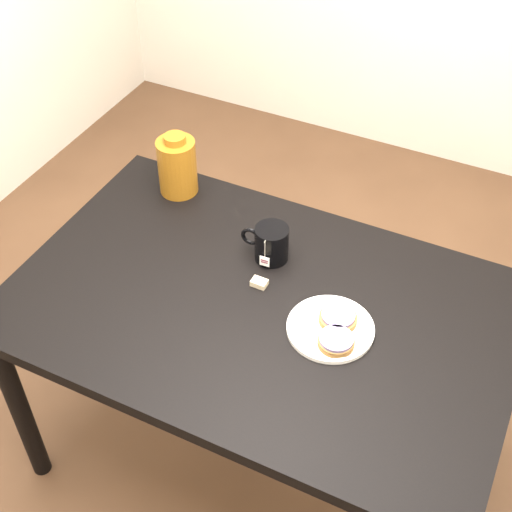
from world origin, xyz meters
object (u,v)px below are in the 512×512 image
object	(u,v)px
bagel_back	(338,318)
bagel_front	(336,341)
teabag_pouch	(259,283)
table	(261,323)
plate	(330,328)
bagel_package	(177,166)
mug	(271,243)

from	to	relation	value
bagel_back	bagel_front	xyz separation A→B (m)	(0.02, -0.08, 0.00)
bagel_back	teabag_pouch	xyz separation A→B (m)	(-0.25, 0.04, -0.02)
table	plate	xyz separation A→B (m)	(0.21, -0.01, 0.09)
bagel_back	bagel_package	size ratio (longest dim) A/B	0.61
table	bagel_package	distance (m)	0.61
bagel_front	teabag_pouch	bearing A→B (deg)	156.94
bagel_front	teabag_pouch	world-z (taller)	bagel_front
plate	teabag_pouch	world-z (taller)	teabag_pouch
bagel_front	mug	size ratio (longest dim) A/B	0.86
plate	teabag_pouch	bearing A→B (deg)	164.27
table	bagel_back	distance (m)	0.24
teabag_pouch	bagel_package	world-z (taller)	bagel_package
bagel_package	mug	bearing A→B (deg)	-21.64
plate	mug	bearing A→B (deg)	144.67
plate	bagel_front	bearing A→B (deg)	-55.50
plate	bagel_package	world-z (taller)	bagel_package
bagel_back	bagel_front	bearing A→B (deg)	-72.25
table	bagel_front	distance (m)	0.27
bagel_back	mug	xyz separation A→B (m)	(-0.27, 0.16, 0.03)
bagel_front	bagel_back	bearing A→B (deg)	107.75
bagel_front	mug	distance (m)	0.38
table	bagel_front	world-z (taller)	bagel_front
mug	teabag_pouch	xyz separation A→B (m)	(0.02, -0.12, -0.05)
plate	teabag_pouch	xyz separation A→B (m)	(-0.24, 0.07, 0.00)
mug	teabag_pouch	distance (m)	0.13
table	bagel_front	size ratio (longest dim) A/B	10.83
plate	bagel_back	bearing A→B (deg)	71.48
table	teabag_pouch	world-z (taller)	teabag_pouch
mug	bagel_package	distance (m)	0.44
teabag_pouch	bagel_package	distance (m)	0.52
teabag_pouch	table	bearing A→B (deg)	-60.00
bagel_front	plate	bearing A→B (deg)	124.50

